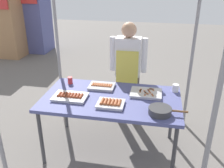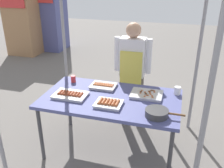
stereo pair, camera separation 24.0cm
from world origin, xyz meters
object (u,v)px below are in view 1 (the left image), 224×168
at_px(drink_cup_near_edge, 70,80).
at_px(stall_table, 111,101).
at_px(neighbor_stall_right, 33,17).
at_px(vendor_woman, 128,67).
at_px(tray_spring_rolls, 102,86).
at_px(drink_cup_by_wok, 175,88).
at_px(tray_grilled_sausages, 70,97).
at_px(tray_pork_links, 111,103).
at_px(neighbor_stall_left, 5,22).
at_px(tray_meat_skewers, 146,93).
at_px(cooking_wok, 160,110).

bearing_deg(drink_cup_near_edge, stall_table, -25.96).
bearing_deg(neighbor_stall_right, vendor_woman, -46.61).
height_order(tray_spring_rolls, neighbor_stall_right, neighbor_stall_right).
bearing_deg(drink_cup_by_wok, vendor_woman, 145.66).
distance_m(stall_table, drink_cup_near_edge, 0.68).
height_order(tray_grilled_sausages, tray_pork_links, same).
distance_m(tray_spring_rolls, neighbor_stall_left, 4.50).
relative_size(tray_meat_skewers, tray_spring_rolls, 1.16).
distance_m(cooking_wok, vendor_woman, 1.11).
relative_size(tray_grilled_sausages, neighbor_stall_left, 0.22).
xyz_separation_m(tray_meat_skewers, vendor_woman, (-0.30, 0.58, 0.11)).
height_order(stall_table, neighbor_stall_left, neighbor_stall_left).
relative_size(tray_grilled_sausages, tray_pork_links, 1.32).
xyz_separation_m(stall_table, drink_cup_near_edge, (-0.60, 0.29, 0.10)).
xyz_separation_m(tray_pork_links, drink_cup_by_wok, (0.71, 0.49, 0.02)).
distance_m(stall_table, neighbor_stall_left, 4.79).
bearing_deg(stall_table, tray_pork_links, -80.96).
bearing_deg(neighbor_stall_left, tray_meat_skewers, -39.93).
bearing_deg(tray_spring_rolls, tray_pork_links, -65.29).
xyz_separation_m(cooking_wok, drink_cup_by_wok, (0.17, 0.57, 0.01)).
relative_size(tray_meat_skewers, drink_cup_near_edge, 4.16).
xyz_separation_m(vendor_woman, neighbor_stall_right, (-3.06, 3.23, 0.08)).
bearing_deg(neighbor_stall_left, tray_spring_rolls, -43.66).
height_order(drink_cup_near_edge, neighbor_stall_right, neighbor_stall_right).
xyz_separation_m(drink_cup_near_edge, neighbor_stall_right, (-2.36, 3.68, 0.16)).
bearing_deg(drink_cup_by_wok, stall_table, -157.83).
bearing_deg(tray_pork_links, neighbor_stall_right, 125.71).
distance_m(stall_table, tray_grilled_sausages, 0.48).
xyz_separation_m(tray_pork_links, drink_cup_near_edge, (-0.63, 0.48, 0.02)).
height_order(tray_meat_skewers, neighbor_stall_right, neighbor_stall_right).
bearing_deg(tray_meat_skewers, stall_table, -158.26).
relative_size(cooking_wok, neighbor_stall_right, 0.21).
height_order(stall_table, tray_grilled_sausages, tray_grilled_sausages).
bearing_deg(tray_meat_skewers, tray_pork_links, -136.82).
bearing_deg(drink_cup_by_wok, tray_meat_skewers, -157.33).
xyz_separation_m(stall_table, tray_grilled_sausages, (-0.46, -0.11, 0.07)).
xyz_separation_m(tray_grilled_sausages, tray_pork_links, (0.49, -0.08, 0.00)).
distance_m(stall_table, drink_cup_by_wok, 0.80).
bearing_deg(tray_meat_skewers, tray_grilled_sausages, -162.86).
bearing_deg(stall_table, neighbor_stall_left, 135.61).
bearing_deg(cooking_wok, tray_grilled_sausages, 171.16).
bearing_deg(vendor_woman, tray_meat_skewers, 116.95).
distance_m(tray_grilled_sausages, tray_pork_links, 0.50).
distance_m(stall_table, tray_meat_skewers, 0.43).
relative_size(cooking_wok, vendor_woman, 0.27).
distance_m(tray_pork_links, vendor_woman, 0.93).
relative_size(tray_grilled_sausages, neighbor_stall_right, 0.20).
bearing_deg(cooking_wok, stall_table, 154.70).
xyz_separation_m(tray_pork_links, vendor_woman, (0.07, 0.92, 0.10)).
bearing_deg(cooking_wok, drink_cup_near_edge, 154.36).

